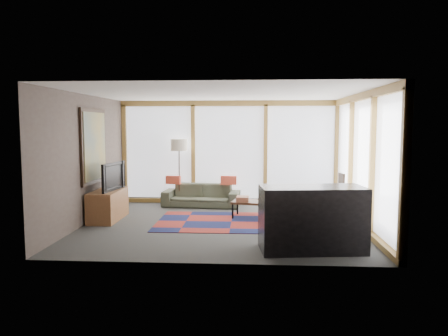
# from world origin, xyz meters

# --- Properties ---
(ground) EXTENTS (5.50, 5.50, 0.00)m
(ground) POSITION_xyz_m (0.00, 0.00, 0.00)
(ground) COLOR #31312E
(ground) RESTS_ON ground
(room_envelope) EXTENTS (5.52, 5.02, 2.62)m
(room_envelope) POSITION_xyz_m (0.49, 0.56, 1.54)
(room_envelope) COLOR #433631
(room_envelope) RESTS_ON ground
(rug) EXTENTS (3.04, 1.96, 0.01)m
(rug) POSITION_xyz_m (0.16, 0.22, 0.01)
(rug) COLOR maroon
(rug) RESTS_ON ground
(sofa) EXTENTS (1.92, 0.88, 0.55)m
(sofa) POSITION_xyz_m (-0.66, 1.95, 0.27)
(sofa) COLOR #3C3F30
(sofa) RESTS_ON ground
(pillow_left) EXTENTS (0.38, 0.17, 0.20)m
(pillow_left) POSITION_xyz_m (-1.35, 1.95, 0.65)
(pillow_left) COLOR #CD4930
(pillow_left) RESTS_ON sofa
(pillow_right) EXTENTS (0.40, 0.15, 0.21)m
(pillow_right) POSITION_xyz_m (0.01, 1.93, 0.65)
(pillow_right) COLOR #CD4930
(pillow_right) RESTS_ON sofa
(floor_lamp) EXTENTS (0.41, 0.41, 1.65)m
(floor_lamp) POSITION_xyz_m (-1.22, 2.10, 0.82)
(floor_lamp) COLOR #2E1F15
(floor_lamp) RESTS_ON ground
(coffee_table) EXTENTS (1.18, 0.74, 0.37)m
(coffee_table) POSITION_xyz_m (0.72, 0.66, 0.18)
(coffee_table) COLOR #34210E
(coffee_table) RESTS_ON ground
(book_stack) EXTENTS (0.27, 0.33, 0.11)m
(book_stack) POSITION_xyz_m (0.38, 0.62, 0.42)
(book_stack) COLOR brown
(book_stack) RESTS_ON coffee_table
(vase) EXTENTS (0.22, 0.22, 0.18)m
(vase) POSITION_xyz_m (0.85, 0.63, 0.46)
(vase) COLOR beige
(vase) RESTS_ON coffee_table
(bookshelf) EXTENTS (0.40, 2.20, 0.55)m
(bookshelf) POSITION_xyz_m (2.43, 0.39, 0.27)
(bookshelf) COLOR #34210E
(bookshelf) RESTS_ON ground
(bowl_a) EXTENTS (0.23, 0.23, 0.10)m
(bowl_a) POSITION_xyz_m (2.39, -0.20, 0.60)
(bowl_a) COLOR black
(bowl_a) RESTS_ON bookshelf
(bowl_b) EXTENTS (0.17, 0.17, 0.08)m
(bowl_b) POSITION_xyz_m (2.43, 0.17, 0.59)
(bowl_b) COLOR black
(bowl_b) RESTS_ON bookshelf
(shelf_picture) EXTENTS (0.09, 0.29, 0.38)m
(shelf_picture) POSITION_xyz_m (2.56, 1.13, 0.74)
(shelf_picture) COLOR black
(shelf_picture) RESTS_ON bookshelf
(tv_console) EXTENTS (0.52, 1.25, 0.63)m
(tv_console) POSITION_xyz_m (-2.44, 0.30, 0.31)
(tv_console) COLOR brown
(tv_console) RESTS_ON ground
(television) EXTENTS (0.26, 1.03, 0.59)m
(television) POSITION_xyz_m (-2.40, 0.29, 0.92)
(television) COLOR black
(television) RESTS_ON tv_console
(bar_counter) EXTENTS (1.69, 0.93, 1.02)m
(bar_counter) POSITION_xyz_m (1.53, -1.73, 0.51)
(bar_counter) COLOR black
(bar_counter) RESTS_ON ground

